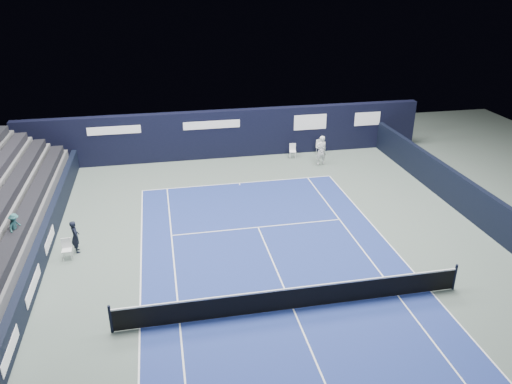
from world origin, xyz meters
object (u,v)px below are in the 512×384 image
at_px(line_judge_chair, 67,247).
at_px(tennis_net, 294,298).
at_px(folding_chair_back_a, 293,150).
at_px(folding_chair_back_b, 320,146).

xyz_separation_m(line_judge_chair, tennis_net, (8.55, -5.32, -0.01)).
bearing_deg(line_judge_chair, folding_chair_back_a, 36.04).
distance_m(folding_chair_back_b, line_judge_chair, 17.99).
relative_size(line_judge_chair, tennis_net, 0.07).
xyz_separation_m(folding_chair_back_a, tennis_net, (-4.15, -15.44, -0.02)).
height_order(folding_chair_back_a, folding_chair_back_b, folding_chair_back_b).
height_order(folding_chair_back_b, tennis_net, tennis_net).
relative_size(folding_chair_back_b, tennis_net, 0.08).
xyz_separation_m(folding_chair_back_a, line_judge_chair, (-12.70, -10.12, -0.01)).
relative_size(folding_chair_back_a, folding_chair_back_b, 0.95).
bearing_deg(folding_chair_back_b, tennis_net, -133.75).
bearing_deg(line_judge_chair, tennis_net, -34.40).
xyz_separation_m(folding_chair_back_b, tennis_net, (-6.10, -15.77, -0.05)).
distance_m(folding_chair_back_a, line_judge_chair, 16.24).
height_order(folding_chair_back_a, tennis_net, tennis_net).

